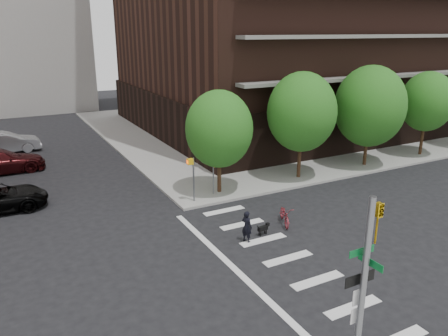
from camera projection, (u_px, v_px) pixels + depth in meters
name	position (u px, v px, depth m)	size (l,w,h in m)	color
ground	(228.00, 276.00, 17.83)	(120.00, 120.00, 0.00)	black
sidewalk_ne	(292.00, 123.00, 46.75)	(39.00, 33.00, 0.15)	gray
crosswalk	(273.00, 263.00, 18.81)	(3.85, 13.00, 0.01)	silver
tree_a	(219.00, 129.00, 25.55)	(4.00, 4.00, 5.90)	#301E11
tree_b	(302.00, 112.00, 28.08)	(4.50, 4.50, 6.65)	#301E11
tree_c	(370.00, 106.00, 30.79)	(5.00, 5.00, 6.80)	#301E11
tree_d	(427.00, 102.00, 33.50)	(4.00, 4.00, 6.20)	#301E11
traffic_signal	(359.00, 330.00, 10.49)	(0.90, 0.75, 6.00)	slate
pedestrian_signal	(198.00, 171.00, 24.98)	(2.18, 0.67, 2.60)	slate
parked_car_silver	(6.00, 143.00, 35.38)	(5.23, 1.82, 1.72)	silver
scooter	(285.00, 215.00, 22.47)	(0.67, 1.92, 1.01)	maroon
dog_walker	(247.00, 227.00, 20.49)	(0.37, 0.57, 1.55)	black
dog	(263.00, 228.00, 21.32)	(0.66, 0.24, 0.55)	black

